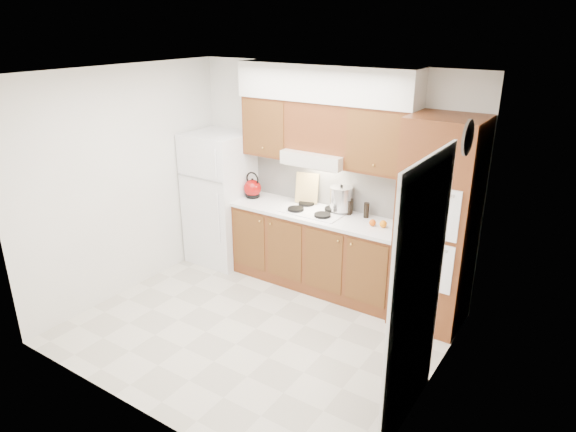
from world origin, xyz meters
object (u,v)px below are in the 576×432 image
Objects in this scene: oven_cabinet at (437,225)px; stock_pot at (341,199)px; kettle at (253,188)px; fridge at (221,198)px.

oven_cabinet is 1.21m from stock_pot.
stock_pot reaches higher than kettle.
stock_pot is (1.18, 0.14, 0.04)m from kettle.
fridge is at bearing -172.61° from stock_pot.
fridge reaches higher than stock_pot.
fridge is 2.86m from oven_cabinet.
oven_cabinet is at bearing 0.70° from fridge.
oven_cabinet is 9.95× the size of kettle.
fridge is 7.78× the size of kettle.
stock_pot is at bearing -1.90° from kettle.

